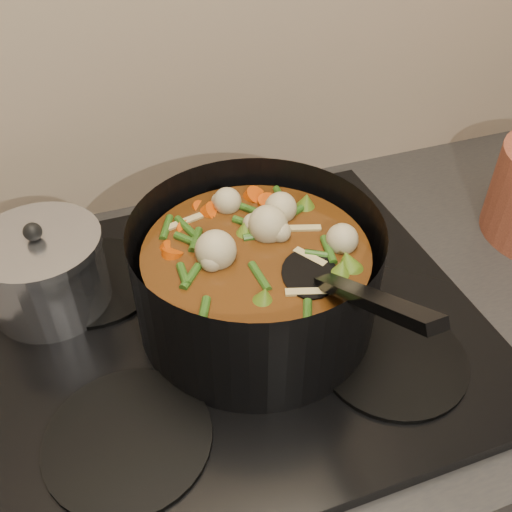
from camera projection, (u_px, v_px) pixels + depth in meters
name	position (u px, v px, depth m)	size (l,w,h in m)	color
counter	(240.00, 494.00, 1.05)	(2.64, 0.64, 0.91)	brown
stovetop	(233.00, 323.00, 0.75)	(0.62, 0.54, 0.03)	black
stockpot	(256.00, 278.00, 0.70)	(0.33, 0.42, 0.22)	black
saucepan	(45.00, 271.00, 0.73)	(0.16, 0.16, 0.13)	silver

